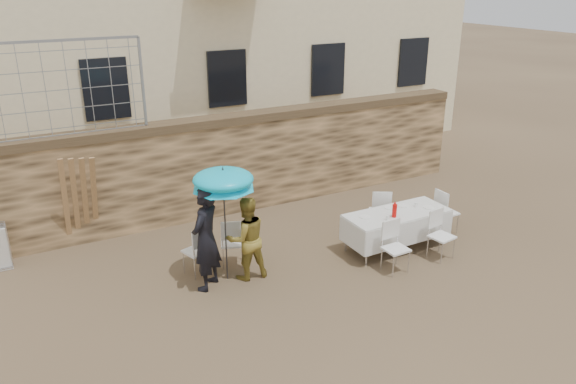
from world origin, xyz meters
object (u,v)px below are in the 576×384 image
man_suit (206,238)px  couple_chair_right (232,241)px  couple_chair_left (197,249)px  table_chair_front_right (442,235)px  umbrella (223,183)px  soda_bottle (394,211)px  table_chair_side (446,211)px  table_chair_back (380,210)px  table_chair_front_left (396,248)px  banquet_table (397,214)px  woman_dress (246,238)px

man_suit → couple_chair_right: size_ratio=1.95×
couple_chair_left → table_chair_front_right: (4.33, -1.64, 0.00)m
umbrella → table_chair_front_right: (3.93, -1.19, -1.36)m
couple_chair_right → man_suit: bearing=59.3°
soda_bottle → table_chair_side: (1.60, 0.25, -0.43)m
table_chair_back → table_chair_front_left: bearing=92.3°
banquet_table → table_chair_back: table_chair_back is taller
banquet_table → table_chair_front_right: size_ratio=2.19×
banquet_table → table_chair_front_left: bearing=-128.7°
couple_chair_left → soda_bottle: size_ratio=3.69×
umbrella → table_chair_front_left: umbrella is taller
couple_chair_left → table_chair_back: bearing=162.0°
umbrella → table_chair_back: 3.90m
table_chair_back → table_chair_side: 1.39m
woman_dress → table_chair_front_right: size_ratio=1.61×
banquet_table → table_chair_front_right: table_chair_front_right is taller
table_chair_front_right → table_chair_back: 1.58m
table_chair_front_right → table_chair_side: 1.24m
table_chair_front_right → table_chair_front_left: bearing=171.1°
couple_chair_left → table_chair_front_left: size_ratio=1.00×
couple_chair_right → couple_chair_left: bearing=21.1°
man_suit → umbrella: 1.00m
woman_dress → table_chair_front_left: 2.73m
umbrella → man_suit: bearing=-166.0°
couple_chair_right → table_chair_front_right: size_ratio=1.00×
man_suit → soda_bottle: size_ratio=7.21×
man_suit → table_chair_back: size_ratio=1.95×
woman_dress → couple_chair_left: bearing=-33.9°
woman_dress → banquet_table: woman_dress is taller
table_chair_back → man_suit: bearing=36.2°
umbrella → soda_bottle: bearing=-10.3°
man_suit → couple_chair_right: bearing=175.5°
couple_chair_right → table_chair_front_right: bearing=176.8°
man_suit → woman_dress: 0.77m
umbrella → table_chair_back: bearing=5.7°
couple_chair_left → table_chair_front_right: bearing=142.5°
man_suit → table_chair_back: (4.03, 0.46, -0.46)m
soda_bottle → table_chair_back: soda_bottle is taller
man_suit → table_chair_side: bearing=134.7°
couple_chair_right → banquet_table: bearing=-174.7°
couple_chair_left → table_chair_front_left: (3.23, -1.64, 0.00)m
woman_dress → banquet_table: (3.08, -0.34, -0.04)m
table_chair_front_left → table_chair_front_right: size_ratio=1.00×
table_chair_front_right → soda_bottle: bearing=130.5°
couple_chair_left → couple_chair_right: (0.70, 0.00, 0.00)m
umbrella → couple_chair_left: size_ratio=2.04×
banquet_table → couple_chair_right: bearing=164.2°
umbrella → couple_chair_right: 1.47m
table_chair_back → woman_dress: bearing=37.6°
umbrella → table_chair_side: size_ratio=2.04×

